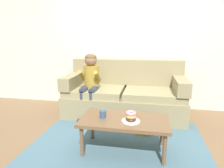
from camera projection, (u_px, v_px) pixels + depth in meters
ground at (121, 136)px, 2.78m from camera, size 10.00×10.00×0.00m
wall_back at (132, 36)px, 3.81m from camera, size 8.00×0.10×2.80m
area_rug at (118, 145)px, 2.54m from camera, size 2.24×1.74×0.01m
couch at (124, 96)px, 3.53m from camera, size 2.07×0.90×0.98m
coffee_table at (124, 122)px, 2.34m from camera, size 1.04×0.55×0.42m
person_child at (90, 79)px, 3.36m from camera, size 0.34×0.58×1.10m
plate at (131, 121)px, 2.24m from camera, size 0.21×0.21×0.01m
donut at (131, 119)px, 2.24m from camera, size 0.17×0.17×0.04m
donut_second at (131, 116)px, 2.23m from camera, size 0.17×0.17×0.04m
donut_third at (131, 113)px, 2.22m from camera, size 0.15×0.15×0.04m
mug at (103, 114)px, 2.35m from camera, size 0.08×0.08×0.09m
toy_controller at (144, 133)px, 2.80m from camera, size 0.23×0.09×0.05m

